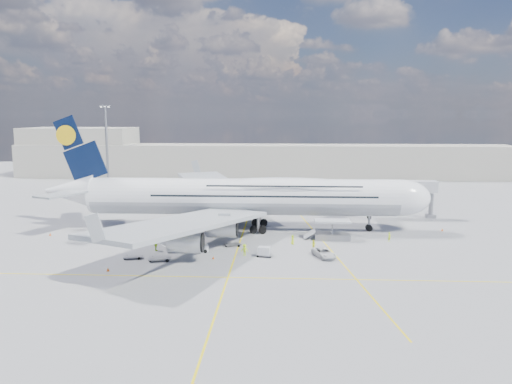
{
  "coord_description": "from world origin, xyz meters",
  "views": [
    {
      "loc": [
        7.63,
        -88.14,
        23.02
      ],
      "look_at": [
        2.53,
        8.0,
        8.01
      ],
      "focal_mm": 35.0,
      "sensor_mm": 36.0,
      "label": 1
    }
  ],
  "objects_px": {
    "catering_truck_outer": "(215,198)",
    "crew_nose": "(389,237)",
    "jet_bridge": "(384,189)",
    "light_mast": "(107,151)",
    "airliner": "(245,196)",
    "dolly_nose_far": "(264,251)",
    "cargo_loader": "(331,233)",
    "cone_wing_left_inner": "(181,216)",
    "service_van": "(324,253)",
    "crew_tug": "(245,250)",
    "dolly_nose_near": "(233,244)",
    "crew_loader": "(313,245)",
    "cone_nose": "(442,230)",
    "dolly_row_c": "(133,257)",
    "cone_wing_left_outer": "(195,203)",
    "dolly_row_a": "(180,245)",
    "baggage_tug": "(200,248)",
    "crew_van": "(293,240)",
    "dolly_back": "(107,238)",
    "dolly_row_b": "(160,258)",
    "catering_truck_inner": "(205,211)",
    "cone_tail": "(50,234)",
    "cone_wing_right_inner": "(213,258)",
    "crew_wing": "(156,245)",
    "cone_wing_right_outer": "(108,269)"
  },
  "relations": [
    {
      "from": "cone_wing_left_inner",
      "to": "cone_tail",
      "type": "xyz_separation_m",
      "value": [
        -21.76,
        -18.21,
        -0.02
      ]
    },
    {
      "from": "crew_nose",
      "to": "cone_wing_left_outer",
      "type": "distance_m",
      "value": 55.83
    },
    {
      "from": "catering_truck_outer",
      "to": "crew_nose",
      "type": "height_order",
      "value": "catering_truck_outer"
    },
    {
      "from": "crew_van",
      "to": "crew_tug",
      "type": "xyz_separation_m",
      "value": [
        -8.03,
        -7.67,
        0.13
      ]
    },
    {
      "from": "dolly_nose_far",
      "to": "cone_wing_right_inner",
      "type": "bearing_deg",
      "value": -158.84
    },
    {
      "from": "dolly_nose_near",
      "to": "crew_tug",
      "type": "relative_size",
      "value": 1.57
    },
    {
      "from": "dolly_row_b",
      "to": "cone_nose",
      "type": "xyz_separation_m",
      "value": [
        51.39,
        23.35,
        -0.13
      ]
    },
    {
      "from": "cargo_loader",
      "to": "catering_truck_inner",
      "type": "relative_size",
      "value": 1.25
    },
    {
      "from": "cone_nose",
      "to": "cone_wing_left_outer",
      "type": "height_order",
      "value": "cone_wing_left_outer"
    },
    {
      "from": "dolly_nose_near",
      "to": "crew_loader",
      "type": "xyz_separation_m",
      "value": [
        14.09,
        -1.38,
        0.53
      ]
    },
    {
      "from": "dolly_nose_far",
      "to": "crew_van",
      "type": "distance_m",
      "value": 9.37
    },
    {
      "from": "crew_nose",
      "to": "cone_nose",
      "type": "height_order",
      "value": "crew_nose"
    },
    {
      "from": "crew_nose",
      "to": "crew_van",
      "type": "xyz_separation_m",
      "value": [
        -17.72,
        -2.86,
        -0.02
      ]
    },
    {
      "from": "airliner",
      "to": "baggage_tug",
      "type": "distance_m",
      "value": 19.3
    },
    {
      "from": "dolly_row_c",
      "to": "catering_truck_outer",
      "type": "distance_m",
      "value": 47.93
    },
    {
      "from": "dolly_row_a",
      "to": "catering_truck_outer",
      "type": "bearing_deg",
      "value": 72.5
    },
    {
      "from": "jet_bridge",
      "to": "cone_wing_left_inner",
      "type": "bearing_deg",
      "value": 179.82
    },
    {
      "from": "light_mast",
      "to": "dolly_row_a",
      "type": "bearing_deg",
      "value": -58.69
    },
    {
      "from": "catering_truck_outer",
      "to": "dolly_back",
      "type": "bearing_deg",
      "value": -125.7
    },
    {
      "from": "dolly_row_b",
      "to": "dolly_nose_far",
      "type": "distance_m",
      "value": 16.82
    },
    {
      "from": "crew_wing",
      "to": "cone_wing_left_outer",
      "type": "height_order",
      "value": "crew_wing"
    },
    {
      "from": "dolly_row_a",
      "to": "crew_loader",
      "type": "bearing_deg",
      "value": -17.62
    },
    {
      "from": "jet_bridge",
      "to": "dolly_back",
      "type": "relative_size",
      "value": 5.11
    },
    {
      "from": "service_van",
      "to": "dolly_back",
      "type": "bearing_deg",
      "value": 145.05
    },
    {
      "from": "dolly_row_b",
      "to": "crew_nose",
      "type": "relative_size",
      "value": 2.16
    },
    {
      "from": "dolly_row_c",
      "to": "dolly_row_a",
      "type": "bearing_deg",
      "value": 35.66
    },
    {
      "from": "catering_truck_outer",
      "to": "crew_loader",
      "type": "relative_size",
      "value": 4.63
    },
    {
      "from": "dolly_nose_far",
      "to": "cone_nose",
      "type": "height_order",
      "value": "dolly_nose_far"
    },
    {
      "from": "cone_wing_left_inner",
      "to": "cone_wing_right_outer",
      "type": "distance_m",
      "value": 39.33
    },
    {
      "from": "catering_truck_outer",
      "to": "cone_nose",
      "type": "height_order",
      "value": "catering_truck_outer"
    },
    {
      "from": "crew_tug",
      "to": "cone_wing_left_outer",
      "type": "height_order",
      "value": "crew_tug"
    },
    {
      "from": "dolly_nose_near",
      "to": "crew_van",
      "type": "distance_m",
      "value": 10.71
    },
    {
      "from": "jet_bridge",
      "to": "cone_wing_left_inner",
      "type": "distance_m",
      "value": 45.32
    },
    {
      "from": "light_mast",
      "to": "crew_nose",
      "type": "bearing_deg",
      "value": -32.77
    },
    {
      "from": "dolly_back",
      "to": "service_van",
      "type": "height_order",
      "value": "service_van"
    },
    {
      "from": "jet_bridge",
      "to": "cone_wing_left_inner",
      "type": "relative_size",
      "value": 32.39
    },
    {
      "from": "dolly_row_a",
      "to": "baggage_tug",
      "type": "height_order",
      "value": "baggage_tug"
    },
    {
      "from": "airliner",
      "to": "dolly_nose_far",
      "type": "xyz_separation_m",
      "value": [
        4.51,
        -19.23,
        -5.98
      ]
    },
    {
      "from": "dolly_nose_near",
      "to": "crew_tug",
      "type": "xyz_separation_m",
      "value": [
        2.52,
        -5.86,
        0.67
      ]
    },
    {
      "from": "jet_bridge",
      "to": "light_mast",
      "type": "xyz_separation_m",
      "value": [
        -69.81,
        24.06,
        6.35
      ]
    },
    {
      "from": "cargo_loader",
      "to": "dolly_row_a",
      "type": "relative_size",
      "value": 2.55
    },
    {
      "from": "airliner",
      "to": "cargo_loader",
      "type": "distance_m",
      "value": 18.87
    },
    {
      "from": "dolly_nose_far",
      "to": "cone_tail",
      "type": "xyz_separation_m",
      "value": [
        -41.57,
        12.1,
        -0.62
      ]
    },
    {
      "from": "service_van",
      "to": "crew_tug",
      "type": "distance_m",
      "value": 12.99
    },
    {
      "from": "catering_truck_outer",
      "to": "crew_tug",
      "type": "distance_m",
      "value": 46.04
    },
    {
      "from": "crew_tug",
      "to": "cone_wing_left_outer",
      "type": "distance_m",
      "value": 49.88
    },
    {
      "from": "dolly_nose_far",
      "to": "crew_loader",
      "type": "distance_m",
      "value": 9.66
    },
    {
      "from": "crew_tug",
      "to": "cone_tail",
      "type": "relative_size",
      "value": 3.64
    },
    {
      "from": "dolly_row_b",
      "to": "crew_wing",
      "type": "height_order",
      "value": "crew_wing"
    },
    {
      "from": "airliner",
      "to": "dolly_row_b",
      "type": "distance_m",
      "value": 26.27
    }
  ]
}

